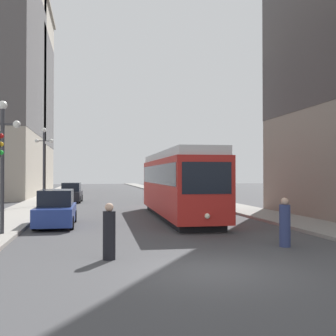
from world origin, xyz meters
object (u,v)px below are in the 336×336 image
parked_car_left_near (56,209)px  pedestrian_crossing_near (285,224)px  transit_bus (178,181)px  pedestrian_crossing_far (109,233)px  streetcar (177,183)px  lamp_post_left_near (3,146)px  lamp_post_left_far (44,155)px  parked_car_left_mid (71,193)px

parked_car_left_near → pedestrian_crossing_near: parked_car_left_near is taller
transit_bus → pedestrian_crossing_far: bearing=-105.5°
pedestrian_crossing_near → streetcar: bearing=39.3°
lamp_post_left_near → lamp_post_left_far: size_ratio=0.90×
parked_car_left_near → transit_bus: bearing=61.5°
parked_car_left_mid → pedestrian_crossing_far: (2.24, -25.98, -0.04)m
lamp_post_left_far → transit_bus: bearing=29.2°
pedestrian_crossing_far → lamp_post_left_far: lamp_post_left_far is taller
streetcar → parked_car_left_mid: (-6.82, 14.86, -1.26)m
streetcar → pedestrian_crossing_far: streetcar is taller
parked_car_left_near → lamp_post_left_far: size_ratio=0.78×
parked_car_left_mid → pedestrian_crossing_far: size_ratio=2.52×
streetcar → pedestrian_crossing_near: (1.71, -10.13, -1.28)m
transit_bus → pedestrian_crossing_far: size_ratio=6.90×
streetcar → transit_bus: bearing=78.8°
pedestrian_crossing_near → pedestrian_crossing_far: bearing=128.6°
streetcar → parked_car_left_mid: size_ratio=3.16×
streetcar → parked_car_left_near: bearing=-158.1°
streetcar → lamp_post_left_near: lamp_post_left_near is taller
parked_car_left_near → lamp_post_left_near: (-1.90, -3.35, 2.92)m
streetcar → pedestrian_crossing_far: (-4.59, -11.12, -1.30)m
pedestrian_crossing_far → lamp_post_left_far: bearing=84.9°
pedestrian_crossing_near → transit_bus: bearing=25.4°
streetcar → lamp_post_left_far: (-8.72, 9.50, 2.03)m
parked_car_left_near → pedestrian_crossing_far: (2.24, -8.59, -0.04)m
streetcar → transit_bus: (3.73, 16.48, -0.15)m
parked_car_left_mid → pedestrian_crossing_near: (8.54, -24.99, -0.02)m
transit_bus → lamp_post_left_near: lamp_post_left_near is taller
lamp_post_left_far → parked_car_left_near: bearing=-81.0°
streetcar → parked_car_left_mid: 16.40m
parked_car_left_near → lamp_post_left_far: bearing=99.5°
lamp_post_left_near → lamp_post_left_far: lamp_post_left_far is taller
lamp_post_left_near → streetcar: bearing=34.0°
parked_car_left_mid → pedestrian_crossing_near: parked_car_left_mid is taller
pedestrian_crossing_near → lamp_post_left_near: lamp_post_left_near is taller
parked_car_left_mid → lamp_post_left_far: (-1.90, -5.36, 3.29)m
streetcar → lamp_post_left_far: 13.06m
parked_car_left_mid → lamp_post_left_near: 21.03m
pedestrian_crossing_far → lamp_post_left_far: size_ratio=0.28×
transit_bus → parked_car_left_near: transit_bus is taller
transit_bus → pedestrian_crossing_far: 28.84m
transit_bus → lamp_post_left_far: (-12.46, -6.97, 2.19)m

